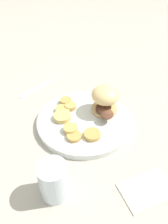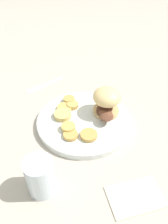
{
  "view_description": "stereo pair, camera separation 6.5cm",
  "coord_description": "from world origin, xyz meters",
  "px_view_note": "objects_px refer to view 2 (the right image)",
  "views": [
    {
      "loc": [
        -0.49,
        -0.06,
        0.47
      ],
      "look_at": [
        0.0,
        0.0,
        0.05
      ],
      "focal_mm": 35.0,
      "sensor_mm": 36.0,
      "label": 1
    },
    {
      "loc": [
        -0.48,
        -0.12,
        0.47
      ],
      "look_at": [
        0.0,
        0.0,
        0.05
      ],
      "focal_mm": 35.0,
      "sensor_mm": 36.0,
      "label": 2
    }
  ],
  "objects_px": {
    "sandwich": "(106,102)",
    "fork": "(45,85)",
    "drinking_glass": "(40,176)",
    "dinner_plate": "(84,120)"
  },
  "relations": [
    {
      "from": "dinner_plate",
      "to": "drinking_glass",
      "type": "relative_size",
      "value": 2.98
    },
    {
      "from": "sandwich",
      "to": "fork",
      "type": "distance_m",
      "value": 0.3
    },
    {
      "from": "sandwich",
      "to": "fork",
      "type": "relative_size",
      "value": 0.76
    },
    {
      "from": "dinner_plate",
      "to": "drinking_glass",
      "type": "bearing_deg",
      "value": 170.96
    },
    {
      "from": "sandwich",
      "to": "fork",
      "type": "bearing_deg",
      "value": 63.79
    },
    {
      "from": "drinking_glass",
      "to": "sandwich",
      "type": "bearing_deg",
      "value": -19.29
    },
    {
      "from": "dinner_plate",
      "to": "fork",
      "type": "bearing_deg",
      "value": 50.01
    },
    {
      "from": "dinner_plate",
      "to": "drinking_glass",
      "type": "height_order",
      "value": "drinking_glass"
    },
    {
      "from": "dinner_plate",
      "to": "sandwich",
      "type": "height_order",
      "value": "sandwich"
    },
    {
      "from": "sandwich",
      "to": "fork",
      "type": "xyz_separation_m",
      "value": [
        0.13,
        0.26,
        -0.06
      ]
    }
  ]
}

